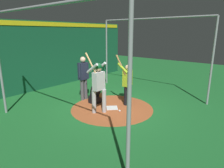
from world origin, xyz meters
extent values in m
plane|color=#1E6B2D|center=(0.00, 0.00, 0.00)|extent=(27.86, 27.86, 0.00)
cylinder|color=#AD562D|center=(0.00, 0.00, 0.00)|extent=(3.09, 3.09, 0.01)
cube|color=white|center=(0.00, 0.00, 0.01)|extent=(0.59, 0.59, 0.01)
cylinder|color=#B3B3B7|center=(0.03, -0.47, 0.42)|extent=(0.15, 0.15, 0.85)
cylinder|color=#B3B3B7|center=(-0.21, -0.74, 0.42)|extent=(0.15, 0.15, 0.85)
cube|color=silver|center=(-0.09, -0.61, 1.16)|extent=(0.22, 0.44, 0.63)
cylinder|color=silver|center=(-0.19, -0.41, 1.62)|extent=(0.51, 0.09, 0.40)
cylinder|color=silver|center=(-0.19, -0.80, 1.62)|extent=(0.51, 0.09, 0.40)
sphere|color=tan|center=(-0.09, -0.61, 1.61)|extent=(0.22, 0.22, 0.22)
sphere|color=#0F4C23|center=(-0.09, -0.61, 1.67)|extent=(0.24, 0.24, 0.24)
cylinder|color=tan|center=(-0.31, -0.74, 1.76)|extent=(0.54, 0.06, 0.73)
cube|color=black|center=(-0.91, 0.02, 0.14)|extent=(0.40, 0.40, 0.28)
cube|color=black|center=(-0.87, 0.02, 0.49)|extent=(0.30, 0.40, 0.46)
sphere|color=#9E704C|center=(-0.85, 0.02, 0.81)|extent=(0.21, 0.21, 0.21)
cube|color=gray|center=(-0.76, 0.02, 0.81)|extent=(0.03, 0.19, 0.19)
ellipsoid|color=brown|center=(-0.59, 0.08, 0.38)|extent=(0.12, 0.28, 0.22)
cylinder|color=#4C4C51|center=(-1.56, 0.11, 0.44)|extent=(0.15, 0.15, 0.89)
cylinder|color=#4C4C51|center=(-1.56, -0.09, 0.44)|extent=(0.15, 0.15, 0.89)
cube|color=#1E2338|center=(-1.56, 0.01, 1.24)|extent=(0.22, 0.42, 0.70)
cylinder|color=#1E2338|center=(-1.56, 0.22, 1.29)|extent=(0.09, 0.09, 0.59)
cylinder|color=#1E2338|center=(-1.56, -0.19, 1.29)|extent=(0.09, 0.09, 0.59)
sphere|color=beige|center=(-1.56, 0.01, 1.72)|extent=(0.23, 0.23, 0.23)
cylinder|color=black|center=(0.19, 0.80, 0.39)|extent=(0.15, 0.15, 0.77)
cylinder|color=black|center=(0.21, 0.60, 0.39)|extent=(0.15, 0.15, 0.77)
cube|color=#99B722|center=(0.20, 0.70, 1.08)|extent=(0.26, 0.44, 0.61)
cylinder|color=#99B722|center=(0.18, 0.90, 1.13)|extent=(0.09, 0.09, 0.52)
cylinder|color=#99B722|center=(0.12, 0.49, 1.49)|extent=(0.46, 0.13, 0.40)
sphere|color=tan|center=(0.20, 0.70, 1.50)|extent=(0.20, 0.20, 0.20)
cylinder|color=olive|center=(0.04, 0.48, 1.61)|extent=(0.47, 0.11, 0.74)
cube|color=#145133|center=(-4.48, 0.00, 1.66)|extent=(0.20, 11.86, 3.33)
cube|color=yellow|center=(-4.37, 0.00, 3.18)|extent=(0.03, 11.62, 0.20)
cylinder|color=gray|center=(-2.66, -2.75, 1.69)|extent=(0.08, 0.08, 3.38)
cylinder|color=gray|center=(2.66, -2.75, 1.69)|extent=(0.08, 0.08, 3.38)
cylinder|color=gray|center=(-2.66, 2.75, 1.69)|extent=(0.08, 0.08, 3.38)
cylinder|color=gray|center=(2.66, 2.75, 1.69)|extent=(0.08, 0.08, 3.38)
cylinder|color=gray|center=(0.00, -2.75, 3.38)|extent=(5.33, 0.07, 0.07)
cylinder|color=gray|center=(0.00, 2.75, 3.38)|extent=(5.33, 0.07, 0.07)
sphere|color=white|center=(0.45, -0.11, 0.04)|extent=(0.07, 0.07, 0.07)
sphere|color=white|center=(-0.51, 0.10, 0.04)|extent=(0.07, 0.07, 0.07)
camera|label=1|loc=(4.49, -5.43, 2.82)|focal=31.76mm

